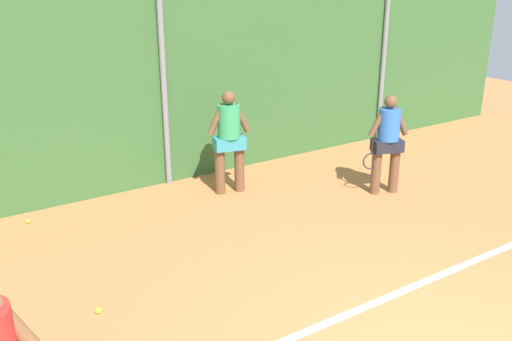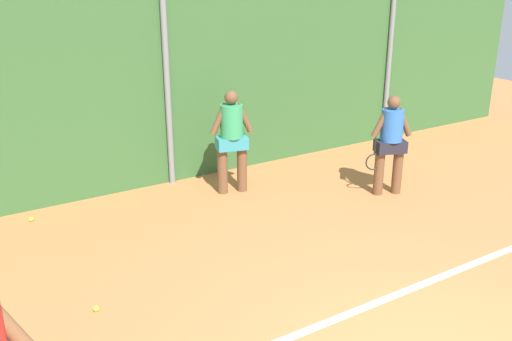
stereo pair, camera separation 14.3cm
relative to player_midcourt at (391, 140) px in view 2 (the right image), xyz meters
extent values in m
plane|color=#C67542|center=(-2.81, -1.82, -0.92)|extent=(26.62, 26.62, 0.00)
cube|color=#386633|center=(-2.81, 2.51, 0.69)|extent=(17.31, 0.25, 3.22)
cylinder|color=gray|center=(-2.81, 2.34, 0.86)|extent=(0.10, 0.10, 3.57)
cylinder|color=gray|center=(2.18, 2.34, 0.86)|extent=(0.10, 0.10, 3.57)
cube|color=white|center=(-2.81, -2.32, -0.92)|extent=(12.65, 0.10, 0.01)
cylinder|color=#8C603D|center=(-6.16, -2.73, 0.43)|extent=(0.32, 0.15, 0.54)
cylinder|color=brown|center=(0.15, -0.06, -0.56)|extent=(0.16, 0.16, 0.72)
cylinder|color=brown|center=(-0.15, 0.06, -0.56)|extent=(0.16, 0.16, 0.72)
cube|color=#23232D|center=(0.00, 0.00, -0.10)|extent=(0.55, 0.44, 0.19)
cylinder|color=blue|center=(0.00, 0.00, 0.25)|extent=(0.35, 0.35, 0.51)
sphere|color=brown|center=(0.00, 0.00, 0.62)|extent=(0.21, 0.21, 0.21)
cylinder|color=brown|center=(0.19, -0.07, 0.29)|extent=(0.28, 0.17, 0.49)
cylinder|color=brown|center=(-0.18, 0.07, 0.29)|extent=(0.28, 0.17, 0.49)
cylinder|color=black|center=(-0.28, 0.05, -0.06)|extent=(0.03, 0.03, 0.28)
torus|color=#26262B|center=(-0.28, 0.05, -0.33)|extent=(0.27, 0.12, 0.28)
cylinder|color=brown|center=(-1.96, 1.38, -0.55)|extent=(0.17, 0.17, 0.75)
cylinder|color=brown|center=(-2.29, 1.46, -0.55)|extent=(0.17, 0.17, 0.75)
cube|color=teal|center=(-2.13, 1.42, -0.07)|extent=(0.56, 0.41, 0.20)
cylinder|color=#339E60|center=(-2.13, 1.42, 0.30)|extent=(0.37, 0.37, 0.53)
sphere|color=brown|center=(-2.13, 1.42, 0.68)|extent=(0.22, 0.22, 0.22)
cylinder|color=brown|center=(-1.92, 1.37, 0.34)|extent=(0.30, 0.15, 0.50)
cylinder|color=brown|center=(-2.33, 1.47, 0.34)|extent=(0.30, 0.15, 0.50)
sphere|color=#CCDB33|center=(-5.12, -0.82, -0.89)|extent=(0.07, 0.07, 0.07)
sphere|color=#CCDB33|center=(-5.23, 1.98, -0.89)|extent=(0.07, 0.07, 0.07)
camera|label=1|loc=(-6.55, -6.13, 2.63)|focal=39.56mm
camera|label=2|loc=(-6.43, -6.21, 2.63)|focal=39.56mm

